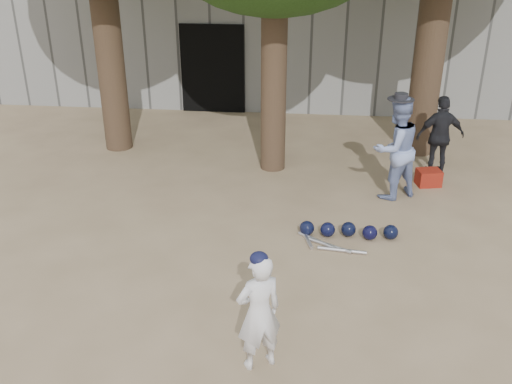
# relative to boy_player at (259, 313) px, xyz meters

# --- Properties ---
(ground) EXTENTS (70.00, 70.00, 0.00)m
(ground) POSITION_rel_boy_player_xyz_m (-0.88, 1.42, -0.69)
(ground) COLOR #937C5E
(ground) RESTS_ON ground
(boy_player) EXTENTS (0.60, 0.54, 1.39)m
(boy_player) POSITION_rel_boy_player_xyz_m (0.00, 0.00, 0.00)
(boy_player) COLOR white
(boy_player) RESTS_ON ground
(spectator_blue) EXTENTS (1.10, 1.04, 1.80)m
(spectator_blue) POSITION_rel_boy_player_xyz_m (1.91, 4.52, 0.21)
(spectator_blue) COLOR #8295CA
(spectator_blue) RESTS_ON ground
(spectator_dark) EXTENTS (0.96, 0.52, 1.55)m
(spectator_dark) POSITION_rel_boy_player_xyz_m (2.88, 5.62, 0.08)
(spectator_dark) COLOR black
(spectator_dark) RESTS_ON ground
(red_bag) EXTENTS (0.48, 0.40, 0.30)m
(red_bag) POSITION_rel_boy_player_xyz_m (2.65, 5.07, -0.54)
(red_bag) COLOR maroon
(red_bag) RESTS_ON ground
(back_building) EXTENTS (16.00, 5.24, 3.00)m
(back_building) POSITION_rel_boy_player_xyz_m (-0.88, 11.75, 0.81)
(back_building) COLOR gray
(back_building) RESTS_ON ground
(helmet_row) EXTENTS (1.51, 0.31, 0.23)m
(helmet_row) POSITION_rel_boy_player_xyz_m (1.10, 2.95, -0.58)
(helmet_row) COLOR black
(helmet_row) RESTS_ON ground
(bat_pile) EXTENTS (1.02, 0.79, 0.06)m
(bat_pile) POSITION_rel_boy_player_xyz_m (0.72, 2.67, -0.67)
(bat_pile) COLOR #BABAC1
(bat_pile) RESTS_ON ground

